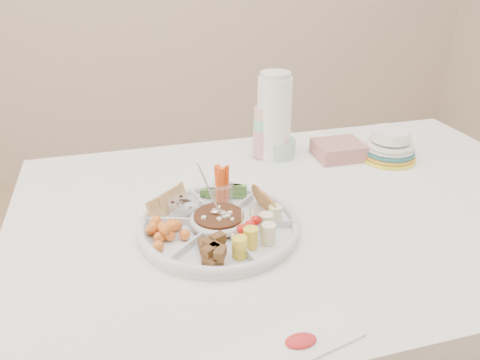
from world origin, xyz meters
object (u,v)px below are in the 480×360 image
object	(u,v)px
party_tray	(219,223)
thermos	(274,115)
dining_table	(299,314)
plate_stack	(390,144)

from	to	relation	value
party_tray	thermos	size ratio (longest dim) A/B	1.36
dining_table	thermos	xyz separation A→B (m)	(0.02, 0.33, 0.52)
thermos	plate_stack	distance (m)	0.38
dining_table	plate_stack	world-z (taller)	plate_stack
plate_stack	party_tray	bearing A→B (deg)	-156.71
thermos	party_tray	bearing A→B (deg)	-124.72
party_tray	plate_stack	bearing A→B (deg)	23.29
plate_stack	thermos	bearing A→B (deg)	159.60
dining_table	plate_stack	bearing A→B (deg)	29.19
dining_table	party_tray	distance (m)	0.48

